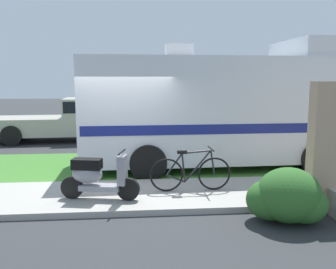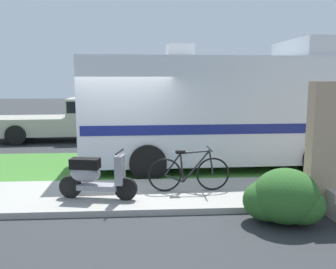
{
  "view_description": "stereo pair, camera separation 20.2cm",
  "coord_description": "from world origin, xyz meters",
  "px_view_note": "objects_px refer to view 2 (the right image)",
  "views": [
    {
      "loc": [
        0.38,
        -8.3,
        2.42
      ],
      "look_at": [
        1.15,
        0.3,
        1.1
      ],
      "focal_mm": 38.1,
      "sensor_mm": 36.0,
      "label": 1
    },
    {
      "loc": [
        0.59,
        -8.31,
        2.42
      ],
      "look_at": [
        1.15,
        0.3,
        1.1
      ],
      "focal_mm": 38.1,
      "sensor_mm": 36.0,
      "label": 2
    }
  ],
  "objects_px": {
    "scooter": "(95,176)",
    "bicycle": "(189,173)",
    "motorhome_rv": "(223,108)",
    "pickup_truck_near": "(78,118)",
    "bottle_green": "(320,178)"
  },
  "relations": [
    {
      "from": "motorhome_rv",
      "to": "pickup_truck_near",
      "type": "height_order",
      "value": "motorhome_rv"
    },
    {
      "from": "motorhome_rv",
      "to": "pickup_truck_near",
      "type": "distance_m",
      "value": 6.92
    },
    {
      "from": "bottle_green",
      "to": "scooter",
      "type": "bearing_deg",
      "value": -171.39
    },
    {
      "from": "scooter",
      "to": "bicycle",
      "type": "distance_m",
      "value": 1.93
    },
    {
      "from": "scooter",
      "to": "bicycle",
      "type": "height_order",
      "value": "scooter"
    },
    {
      "from": "scooter",
      "to": "bottle_green",
      "type": "height_order",
      "value": "scooter"
    },
    {
      "from": "motorhome_rv",
      "to": "scooter",
      "type": "relative_size",
      "value": 4.8
    },
    {
      "from": "motorhome_rv",
      "to": "scooter",
      "type": "xyz_separation_m",
      "value": [
        -3.15,
        -2.9,
        -1.09
      ]
    },
    {
      "from": "motorhome_rv",
      "to": "bicycle",
      "type": "height_order",
      "value": "motorhome_rv"
    },
    {
      "from": "scooter",
      "to": "bottle_green",
      "type": "xyz_separation_m",
      "value": [
        4.92,
        0.74,
        -0.34
      ]
    },
    {
      "from": "bicycle",
      "to": "bottle_green",
      "type": "xyz_separation_m",
      "value": [
        3.02,
        0.37,
        -0.27
      ]
    },
    {
      "from": "bicycle",
      "to": "bottle_green",
      "type": "bearing_deg",
      "value": 6.96
    },
    {
      "from": "scooter",
      "to": "bottle_green",
      "type": "relative_size",
      "value": 5.39
    },
    {
      "from": "motorhome_rv",
      "to": "bicycle",
      "type": "xyz_separation_m",
      "value": [
        -1.26,
        -2.53,
        -1.16
      ]
    },
    {
      "from": "pickup_truck_near",
      "to": "motorhome_rv",
      "type": "bearing_deg",
      "value": -44.9
    }
  ]
}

